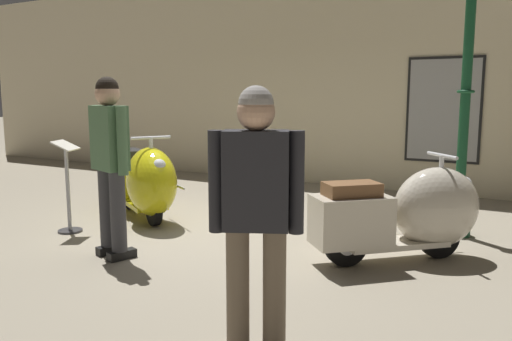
{
  "coord_description": "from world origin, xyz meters",
  "views": [
    {
      "loc": [
        3.35,
        -4.78,
        1.62
      ],
      "look_at": [
        0.52,
        0.34,
        0.73
      ],
      "focal_mm": 35.6,
      "sensor_mm": 36.0,
      "label": 1
    }
  ],
  "objects_px": {
    "scooter_1": "(411,213)",
    "info_stanchion": "(68,194)",
    "scooter_0": "(144,181)",
    "lamppost": "(467,73)",
    "visitor_0": "(110,155)",
    "visitor_1": "(256,206)"
  },
  "relations": [
    {
      "from": "scooter_0",
      "to": "info_stanchion",
      "type": "distance_m",
      "value": 0.97
    },
    {
      "from": "scooter_0",
      "to": "scooter_1",
      "type": "xyz_separation_m",
      "value": [
        3.37,
        -0.01,
        -0.03
      ]
    },
    {
      "from": "lamppost",
      "to": "visitor_0",
      "type": "height_order",
      "value": "lamppost"
    },
    {
      "from": "visitor_0",
      "to": "info_stanchion",
      "type": "xyz_separation_m",
      "value": [
        -1.14,
        0.44,
        -0.58
      ]
    },
    {
      "from": "lamppost",
      "to": "visitor_0",
      "type": "relative_size",
      "value": 1.76
    },
    {
      "from": "visitor_0",
      "to": "scooter_0",
      "type": "bearing_deg",
      "value": 47.91
    },
    {
      "from": "scooter_1",
      "to": "scooter_0",
      "type": "bearing_deg",
      "value": 136.5
    },
    {
      "from": "scooter_0",
      "to": "visitor_0",
      "type": "height_order",
      "value": "visitor_0"
    },
    {
      "from": "scooter_0",
      "to": "lamppost",
      "type": "distance_m",
      "value": 4.07
    },
    {
      "from": "scooter_0",
      "to": "info_stanchion",
      "type": "bearing_deg",
      "value": -81.06
    },
    {
      "from": "info_stanchion",
      "to": "lamppost",
      "type": "bearing_deg",
      "value": 27.04
    },
    {
      "from": "scooter_0",
      "to": "scooter_1",
      "type": "distance_m",
      "value": 3.37
    },
    {
      "from": "scooter_1",
      "to": "visitor_0",
      "type": "xyz_separation_m",
      "value": [
        -2.61,
        -1.32,
        0.55
      ]
    },
    {
      "from": "scooter_1",
      "to": "lamppost",
      "type": "bearing_deg",
      "value": 32.93
    },
    {
      "from": "visitor_0",
      "to": "info_stanchion",
      "type": "height_order",
      "value": "visitor_0"
    },
    {
      "from": "scooter_0",
      "to": "lamppost",
      "type": "relative_size",
      "value": 0.58
    },
    {
      "from": "visitor_1",
      "to": "info_stanchion",
      "type": "height_order",
      "value": "visitor_1"
    },
    {
      "from": "scooter_0",
      "to": "info_stanchion",
      "type": "relative_size",
      "value": 1.67
    },
    {
      "from": "scooter_0",
      "to": "visitor_0",
      "type": "distance_m",
      "value": 1.62
    },
    {
      "from": "visitor_0",
      "to": "info_stanchion",
      "type": "relative_size",
      "value": 1.64
    },
    {
      "from": "scooter_1",
      "to": "info_stanchion",
      "type": "height_order",
      "value": "info_stanchion"
    },
    {
      "from": "visitor_0",
      "to": "visitor_1",
      "type": "height_order",
      "value": "visitor_0"
    }
  ]
}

